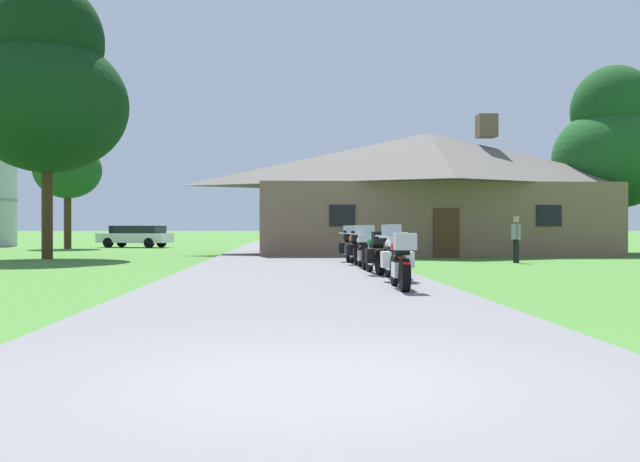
# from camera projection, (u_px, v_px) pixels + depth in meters

# --- Properties ---
(ground_plane) EXTENTS (500.00, 500.00, 0.00)m
(ground_plane) POSITION_uv_depth(u_px,v_px,m) (293.00, 263.00, 25.55)
(ground_plane) COLOR #42752D
(asphalt_driveway) EXTENTS (6.40, 80.00, 0.06)m
(asphalt_driveway) POSITION_uv_depth(u_px,v_px,m) (293.00, 265.00, 23.55)
(asphalt_driveway) COLOR slate
(asphalt_driveway) RESTS_ON ground
(motorcycle_red_nearest_to_camera) EXTENTS (0.66, 2.08, 1.30)m
(motorcycle_red_nearest_to_camera) POSITION_uv_depth(u_px,v_px,m) (400.00, 261.00, 14.04)
(motorcycle_red_nearest_to_camera) COLOR black
(motorcycle_red_nearest_to_camera) RESTS_ON asphalt_driveway
(motorcycle_silver_second_in_row) EXTENTS (0.72, 2.08, 1.30)m
(motorcycle_silver_second_in_row) POSITION_uv_depth(u_px,v_px,m) (394.00, 257.00, 16.48)
(motorcycle_silver_second_in_row) COLOR black
(motorcycle_silver_second_in_row) RESTS_ON asphalt_driveway
(motorcycle_green_third_in_row) EXTENTS (0.81, 2.08, 1.30)m
(motorcycle_green_third_in_row) POSITION_uv_depth(u_px,v_px,m) (376.00, 253.00, 18.60)
(motorcycle_green_third_in_row) COLOR black
(motorcycle_green_third_in_row) RESTS_ON asphalt_driveway
(motorcycle_silver_fourth_in_row) EXTENTS (0.66, 2.08, 1.30)m
(motorcycle_silver_fourth_in_row) POSITION_uv_depth(u_px,v_px,m) (363.00, 250.00, 21.28)
(motorcycle_silver_fourth_in_row) COLOR black
(motorcycle_silver_fourth_in_row) RESTS_ON asphalt_driveway
(motorcycle_orange_fifth_in_row) EXTENTS (0.76, 2.08, 1.30)m
(motorcycle_orange_fifth_in_row) POSITION_uv_depth(u_px,v_px,m) (355.00, 248.00, 23.57)
(motorcycle_orange_fifth_in_row) COLOR black
(motorcycle_orange_fifth_in_row) RESTS_ON asphalt_driveway
(motorcycle_yellow_farthest_in_row) EXTENTS (0.76, 2.08, 1.30)m
(motorcycle_yellow_farthest_in_row) POSITION_uv_depth(u_px,v_px,m) (349.00, 246.00, 25.62)
(motorcycle_yellow_farthest_in_row) COLOR black
(motorcycle_yellow_farthest_in_row) RESTS_ON asphalt_driveway
(stone_lodge) EXTENTS (16.83, 8.29, 6.74)m
(stone_lodge) POSITION_uv_depth(u_px,v_px,m) (428.00, 192.00, 34.11)
(stone_lodge) COLOR brown
(stone_lodge) RESTS_ON ground
(bystander_gray_shirt_near_lodge) EXTENTS (0.26, 0.55, 1.69)m
(bystander_gray_shirt_near_lodge) POSITION_uv_depth(u_px,v_px,m) (516.00, 237.00, 25.64)
(bystander_gray_shirt_near_lodge) COLOR black
(bystander_gray_shirt_near_lodge) RESTS_ON ground
(tree_left_near) EXTENTS (6.52, 6.52, 11.35)m
(tree_left_near) POSITION_uv_depth(u_px,v_px,m) (47.00, 86.00, 28.90)
(tree_left_near) COLOR #422D19
(tree_left_near) RESTS_ON ground
(tree_left_far) EXTENTS (4.04, 4.04, 7.91)m
(tree_left_far) POSITION_uv_depth(u_px,v_px,m) (68.00, 162.00, 43.03)
(tree_left_far) COLOR #422D19
(tree_left_far) RESTS_ON ground
(tree_right_of_lodge) EXTENTS (5.97, 5.97, 9.40)m
(tree_right_of_lodge) POSITION_uv_depth(u_px,v_px,m) (614.00, 144.00, 35.52)
(tree_right_of_lodge) COLOR #422D19
(tree_right_of_lodge) RESTS_ON ground
(parked_white_suv_far_left) EXTENTS (4.93, 3.07, 1.40)m
(parked_white_suv_far_left) POSITION_uv_depth(u_px,v_px,m) (136.00, 235.00, 45.56)
(parked_white_suv_far_left) COLOR silver
(parked_white_suv_far_left) RESTS_ON ground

